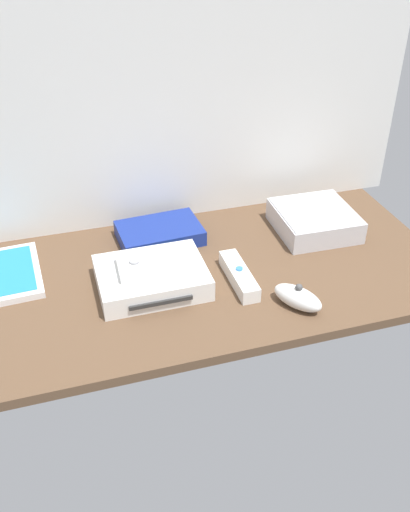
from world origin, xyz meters
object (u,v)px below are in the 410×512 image
at_px(network_router, 160,233).
at_px(remote_classic_pad, 155,264).
at_px(game_console, 152,278).
at_px(mini_computer, 314,220).
at_px(game_case, 5,274).
at_px(remote_wand, 239,276).
at_px(remote_nunchuk, 298,298).

distance_m(network_router, remote_classic_pad, 0.18).
height_order(game_console, network_router, game_console).
distance_m(mini_computer, game_case, 0.68).
relative_size(mini_computer, remote_wand, 1.18).
distance_m(game_case, remote_nunchuk, 0.58).
bearing_deg(game_console, remote_nunchuk, -28.98).
bearing_deg(remote_wand, remote_nunchuk, -52.50).
xyz_separation_m(game_case, remote_wand, (0.45, -0.15, 0.01)).
bearing_deg(mini_computer, remote_nunchuk, -121.95).
xyz_separation_m(game_console, network_router, (0.05, 0.17, -0.00)).
relative_size(remote_wand, remote_nunchuk, 1.38).
distance_m(network_router, remote_wand, 0.23).
bearing_deg(remote_nunchuk, game_case, 120.61).
xyz_separation_m(game_console, remote_wand, (0.17, -0.03, -0.01)).
distance_m(mini_computer, remote_classic_pad, 0.41).
bearing_deg(remote_wand, network_router, 120.28).
bearing_deg(mini_computer, game_case, 179.08).
bearing_deg(game_case, remote_nunchuk, -28.80).
height_order(mini_computer, remote_classic_pad, remote_classic_pad).
height_order(game_console, remote_wand, game_console).
bearing_deg(remote_classic_pad, network_router, 77.15).
xyz_separation_m(game_case, remote_nunchuk, (0.53, -0.25, 0.01)).
height_order(game_console, game_case, game_console).
bearing_deg(mini_computer, network_router, 170.02).
distance_m(remote_wand, remote_nunchuk, 0.13).
distance_m(mini_computer, remote_wand, 0.27).
distance_m(game_case, network_router, 0.33).
height_order(game_case, remote_nunchuk, remote_nunchuk).
relative_size(mini_computer, remote_nunchuk, 1.62).
relative_size(network_router, remote_classic_pad, 1.27).
bearing_deg(game_console, mini_computer, 14.78).
relative_size(remote_wand, remote_classic_pad, 1.01).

